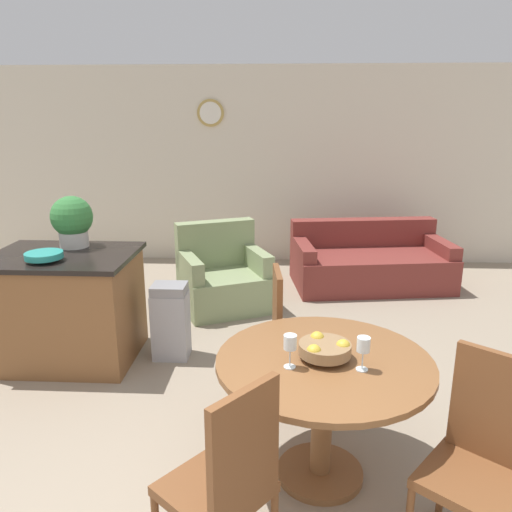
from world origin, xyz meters
TOP-DOWN VIEW (x-y plane):
  - wall_back at (-0.00, 5.67)m, footprint 8.00×0.09m
  - dining_table at (0.52, 1.09)m, footprint 1.20×1.20m
  - dining_chair_near_left at (0.06, 0.40)m, footprint 0.59×0.59m
  - dining_chair_near_right at (1.21, 0.63)m, footprint 0.59×0.59m
  - dining_chair_far_side at (0.36, 1.91)m, footprint 0.46×0.46m
  - fruit_bowl at (0.52, 1.09)m, footprint 0.29×0.29m
  - wine_glass_left at (0.33, 0.99)m, footprint 0.07×0.07m
  - wine_glass_right at (0.71, 0.98)m, footprint 0.07×0.07m
  - kitchen_island at (-1.54, 2.47)m, footprint 1.18×0.91m
  - teal_bowl at (-1.58, 2.26)m, footprint 0.29×0.29m
  - potted_plant at (-1.52, 2.71)m, footprint 0.35×0.35m
  - trash_bin at (-0.67, 2.54)m, footprint 0.30×0.25m
  - couch at (1.37, 4.59)m, footprint 1.98×1.24m
  - armchair at (-0.36, 3.76)m, footprint 1.13×1.09m

SIDE VIEW (x-z plane):
  - couch at x=1.37m, z-range -0.11..0.65m
  - armchair at x=-0.36m, z-range -0.15..0.76m
  - trash_bin at x=-0.67m, z-range 0.00..0.66m
  - kitchen_island at x=-1.54m, z-range 0.00..0.94m
  - dining_chair_near_left at x=0.06m, z-range 0.03..1.04m
  - dining_chair_near_right at x=1.21m, z-range 0.03..1.04m
  - dining_chair_far_side at x=0.36m, z-range 0.03..1.04m
  - dining_table at x=0.52m, z-range 0.21..0.96m
  - fruit_bowl at x=0.52m, z-range 0.76..0.88m
  - wine_glass_left at x=0.33m, z-range 0.80..0.98m
  - wine_glass_right at x=0.71m, z-range 0.80..0.98m
  - teal_bowl at x=-1.58m, z-range 0.95..1.02m
  - potted_plant at x=-1.52m, z-range 0.95..1.40m
  - wall_back at x=0.00m, z-range 0.00..2.70m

